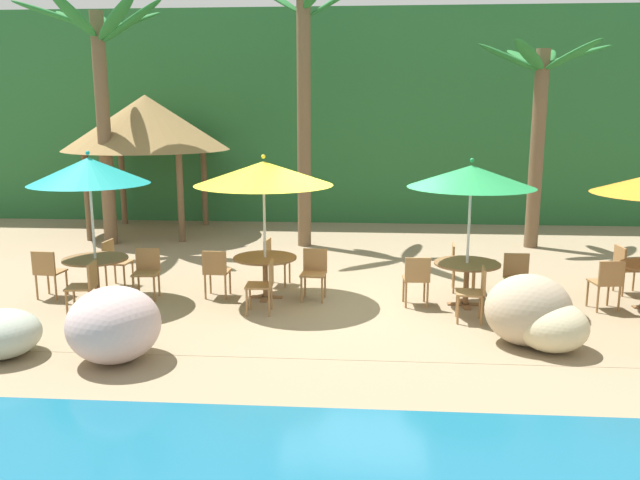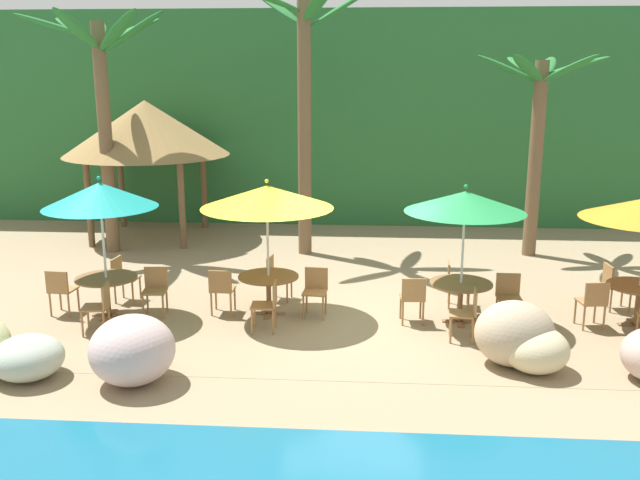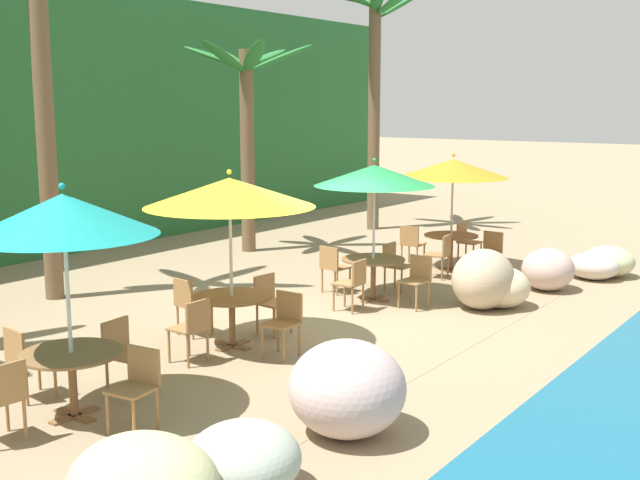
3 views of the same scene
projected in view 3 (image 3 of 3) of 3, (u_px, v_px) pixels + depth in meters
name	position (u px, v px, depth m)	size (l,w,h in m)	color
ground_plane	(308.00, 323.00, 12.28)	(120.00, 120.00, 0.00)	#937F60
terrace_deck	(308.00, 323.00, 12.28)	(18.00, 5.20, 0.01)	#937F60
rock_seawall	(433.00, 335.00, 10.31)	(15.13, 2.13, 1.01)	beige
umbrella_teal	(63.00, 215.00, 8.23)	(2.00, 2.00, 2.58)	silver
dining_table_teal	(72.00, 363.00, 8.51)	(1.10, 1.10, 0.74)	brown
chair_teal_seaward	(123.00, 350.00, 9.30)	(0.46, 0.47, 0.87)	#9E7042
chair_teal_inland	(24.00, 358.00, 9.01)	(0.46, 0.45, 0.87)	#9E7042
chair_teal_left	(2.00, 396.00, 7.84)	(0.45, 0.46, 0.87)	#9E7042
chair_teal_right	(138.00, 383.00, 8.20)	(0.47, 0.47, 0.87)	#9E7042
umbrella_yellow	(230.00, 193.00, 10.73)	(2.37, 2.37, 2.51)	silver
dining_table_yellow	(232.00, 304.00, 11.00)	(1.10, 1.10, 0.74)	brown
chair_yellow_seaward	(270.00, 299.00, 11.71)	(0.45, 0.46, 0.87)	#9E7042
chair_yellow_inland	(189.00, 302.00, 11.53)	(0.48, 0.47, 0.87)	#9E7042
chair_yellow_left	(193.00, 326.00, 10.30)	(0.43, 0.43, 0.87)	#9E7042
chair_yellow_right	(285.00, 319.00, 10.63)	(0.44, 0.44, 0.87)	#9E7042
umbrella_green	(374.00, 176.00, 13.37)	(2.08, 2.08, 2.48)	silver
dining_table_green	(373.00, 266.00, 13.64)	(1.10, 1.10, 0.74)	brown
chair_green_seaward	(394.00, 263.00, 14.38)	(0.42, 0.43, 0.87)	#9E7042
chair_green_inland	(333.00, 266.00, 14.14)	(0.47, 0.46, 0.87)	#9E7042
chair_green_left	(353.00, 281.00, 12.90)	(0.45, 0.45, 0.87)	#9E7042
chair_green_right	(417.00, 277.00, 13.17)	(0.46, 0.46, 0.87)	#9E7042
umbrella_orange	(453.00, 168.00, 15.86)	(2.24, 2.24, 2.40)	silver
dining_table_orange	(451.00, 241.00, 16.11)	(1.10, 1.10, 0.74)	brown
chair_orange_seaward	(466.00, 240.00, 16.85)	(0.43, 0.44, 0.87)	#9E7042
chair_orange_inland	(411.00, 242.00, 16.50)	(0.46, 0.45, 0.87)	#9E7042
chair_orange_left	(441.00, 253.00, 15.35)	(0.48, 0.48, 0.87)	#9E7042
chair_orange_right	(490.00, 250.00, 15.66)	(0.46, 0.45, 0.87)	#9E7042
palm_tree_second	(40.00, 56.00, 13.19)	(3.55, 3.64, 6.35)	brown
palm_tree_third	(246.00, 109.00, 17.79)	(3.08, 2.85, 4.75)	brown
palm_tree_fourth	(376.00, 64.00, 20.80)	(3.18, 3.23, 6.50)	brown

